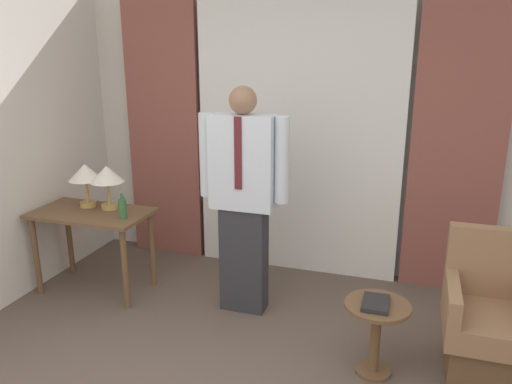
% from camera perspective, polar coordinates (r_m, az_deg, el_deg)
% --- Properties ---
extents(wall_back, '(10.00, 0.06, 2.70)m').
position_cam_1_polar(wall_back, '(4.70, 5.16, 7.21)').
color(wall_back, silver).
rests_on(wall_back, ground_plane).
extents(curtain_sheer_center, '(1.89, 0.06, 2.58)m').
position_cam_1_polar(curtain_sheer_center, '(4.59, 4.78, 6.23)').
color(curtain_sheer_center, white).
rests_on(curtain_sheer_center, ground_plane).
extents(curtain_drape_left, '(0.75, 0.06, 2.58)m').
position_cam_1_polar(curtain_drape_left, '(5.07, -10.51, 6.97)').
color(curtain_drape_left, brown).
rests_on(curtain_drape_left, ground_plane).
extents(curtain_drape_right, '(0.75, 0.06, 2.58)m').
position_cam_1_polar(curtain_drape_right, '(4.49, 22.02, 4.87)').
color(curtain_drape_right, brown).
rests_on(curtain_drape_right, ground_plane).
extents(desk, '(1.00, 0.56, 0.73)m').
position_cam_1_polar(desk, '(4.55, -18.20, -3.57)').
color(desk, brown).
rests_on(desk, ground_plane).
extents(table_lamp_left, '(0.29, 0.29, 0.38)m').
position_cam_1_polar(table_lamp_left, '(4.58, -18.92, 1.93)').
color(table_lamp_left, tan).
rests_on(table_lamp_left, desk).
extents(table_lamp_right, '(0.29, 0.29, 0.38)m').
position_cam_1_polar(table_lamp_right, '(4.46, -16.65, 1.74)').
color(table_lamp_right, tan).
rests_on(table_lamp_right, desk).
extents(bottle_near_edge, '(0.06, 0.06, 0.21)m').
position_cam_1_polar(bottle_near_edge, '(4.23, -14.99, -1.80)').
color(bottle_near_edge, '#336638').
rests_on(bottle_near_edge, desk).
extents(person, '(0.72, 0.24, 1.81)m').
position_cam_1_polar(person, '(3.88, -1.43, -0.29)').
color(person, '#2D2D33').
rests_on(person, ground_plane).
extents(armchair, '(0.56, 0.62, 0.93)m').
position_cam_1_polar(armchair, '(3.71, 24.92, -13.48)').
color(armchair, brown).
rests_on(armchair, ground_plane).
extents(side_table, '(0.42, 0.42, 0.51)m').
position_cam_1_polar(side_table, '(3.43, 13.56, -14.70)').
color(side_table, brown).
rests_on(side_table, ground_plane).
extents(book, '(0.17, 0.24, 0.03)m').
position_cam_1_polar(book, '(3.33, 13.52, -12.26)').
color(book, black).
rests_on(book, side_table).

